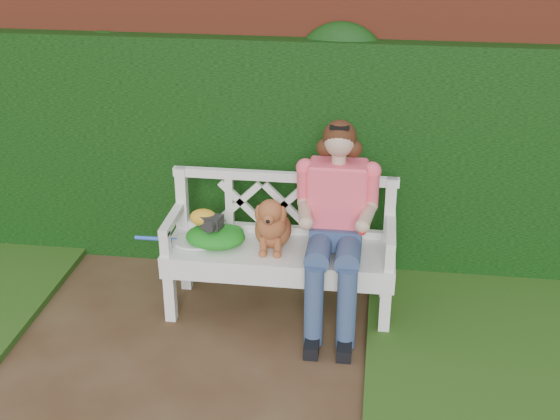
# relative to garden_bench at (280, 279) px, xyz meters

# --- Properties ---
(ground) EXTENTS (60.00, 60.00, 0.00)m
(ground) POSITION_rel_garden_bench_xyz_m (-0.50, -1.01, -0.24)
(ground) COLOR #3F2516
(brick_wall) EXTENTS (10.00, 0.30, 2.20)m
(brick_wall) POSITION_rel_garden_bench_xyz_m (-0.50, 0.89, 0.86)
(brick_wall) COLOR brown
(brick_wall) RESTS_ON ground
(ivy_hedge) EXTENTS (10.00, 0.18, 1.70)m
(ivy_hedge) POSITION_rel_garden_bench_xyz_m (-0.50, 0.67, 0.61)
(ivy_hedge) COLOR #175013
(ivy_hedge) RESTS_ON ground
(garden_bench) EXTENTS (1.64, 0.79, 0.48)m
(garden_bench) POSITION_rel_garden_bench_xyz_m (0.00, 0.00, 0.00)
(garden_bench) COLOR white
(garden_bench) RESTS_ON ground
(seated_woman) EXTENTS (0.70, 0.84, 1.30)m
(seated_woman) POSITION_rel_garden_bench_xyz_m (0.36, -0.02, 0.41)
(seated_woman) COLOR #E34C70
(seated_woman) RESTS_ON ground
(dog) EXTENTS (0.30, 0.38, 0.39)m
(dog) POSITION_rel_garden_bench_xyz_m (-0.05, -0.01, 0.43)
(dog) COLOR #B28649
(dog) RESTS_ON garden_bench
(tennis_racket) EXTENTS (0.62, 0.32, 0.03)m
(tennis_racket) POSITION_rel_garden_bench_xyz_m (-0.59, -0.02, 0.25)
(tennis_racket) COLOR silver
(tennis_racket) RESTS_ON garden_bench
(green_bag) EXTENTS (0.48, 0.42, 0.13)m
(green_bag) POSITION_rel_garden_bench_xyz_m (-0.42, -0.02, 0.31)
(green_bag) COLOR #226B18
(green_bag) RESTS_ON garden_bench
(camera_item) EXTENTS (0.15, 0.13, 0.09)m
(camera_item) POSITION_rel_garden_bench_xyz_m (-0.44, -0.04, 0.42)
(camera_item) COLOR black
(camera_item) RESTS_ON green_bag
(baseball_glove) EXTENTS (0.19, 0.14, 0.11)m
(baseball_glove) POSITION_rel_garden_bench_xyz_m (-0.50, -0.01, 0.43)
(baseball_glove) COLOR gold
(baseball_glove) RESTS_ON green_bag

